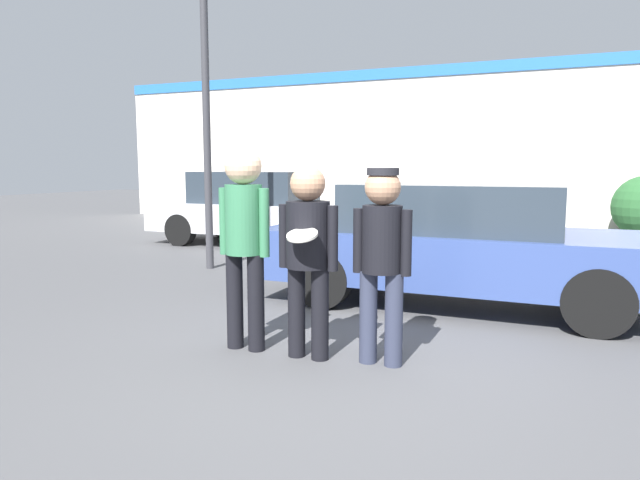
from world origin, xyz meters
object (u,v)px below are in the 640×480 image
at_px(person_right, 382,249).
at_px(parked_car_near, 459,244).
at_px(parked_car_far, 257,208).
at_px(person_left, 244,229).
at_px(person_middle_with_frisbee, 308,245).
at_px(street_lamp, 222,48).

bearing_deg(person_right, parked_car_near, 84.43).
bearing_deg(parked_car_far, parked_car_near, -37.60).
bearing_deg(parked_car_far, person_left, -61.49).
xyz_separation_m(person_middle_with_frisbee, person_right, (0.62, 0.10, -0.01)).
bearing_deg(street_lamp, parked_car_near, -13.08).
bearing_deg(street_lamp, person_left, -55.09).
distance_m(person_left, person_middle_with_frisbee, 0.63).
height_order(person_middle_with_frisbee, parked_car_far, person_middle_with_frisbee).
height_order(person_left, person_middle_with_frisbee, person_left).
bearing_deg(person_left, person_middle_with_frisbee, -0.22).
relative_size(person_left, parked_car_far, 0.40).
distance_m(person_right, street_lamp, 5.43).
bearing_deg(parked_car_far, person_middle_with_frisbee, -57.24).
relative_size(person_right, parked_car_far, 0.36).
bearing_deg(person_middle_with_frisbee, street_lamp, 131.44).
bearing_deg(person_left, street_lamp, 124.91).
bearing_deg(parked_car_near, parked_car_far, 142.40).
xyz_separation_m(person_left, street_lamp, (-2.34, 3.35, 2.35)).
bearing_deg(parked_car_near, person_left, -120.87).
bearing_deg(person_right, person_middle_with_frisbee, -171.04).
bearing_deg(street_lamp, person_middle_with_frisbee, -48.56).
distance_m(person_left, parked_car_near, 2.89).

